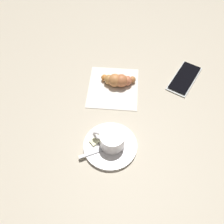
{
  "coord_description": "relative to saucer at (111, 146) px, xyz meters",
  "views": [
    {
      "loc": [
        0.45,
        0.05,
        0.64
      ],
      "look_at": [
        -0.0,
        -0.01,
        0.01
      ],
      "focal_mm": 41.4,
      "sensor_mm": 36.0,
      "label": 1
    }
  ],
  "objects": [
    {
      "name": "teaspoon",
      "position": [
        0.01,
        -0.01,
        0.01
      ],
      "size": [
        0.07,
        0.11,
        0.01
      ],
      "color": "silver",
      "rests_on": "saucer"
    },
    {
      "name": "ground_plane",
      "position": [
        -0.1,
        -0.0,
        -0.01
      ],
      "size": [
        1.8,
        1.8,
        0.0
      ],
      "primitive_type": "plane",
      "color": "#B2A68F"
    },
    {
      "name": "sugar_packet",
      "position": [
        -0.02,
        -0.03,
        0.01
      ],
      "size": [
        0.06,
        0.06,
        0.01
      ],
      "primitive_type": "cube",
      "rotation": [
        0.0,
        0.0,
        5.52
      ],
      "color": "beige",
      "rests_on": "saucer"
    },
    {
      "name": "napkin",
      "position": [
        -0.22,
        -0.02,
        -0.0
      ],
      "size": [
        0.19,
        0.17,
        0.0
      ],
      "primitive_type": "cube",
      "rotation": [
        0.0,
        0.0,
        0.04
      ],
      "color": "silver",
      "rests_on": "ground"
    },
    {
      "name": "cell_phone",
      "position": [
        -0.29,
        0.22,
        -0.0
      ],
      "size": [
        0.17,
        0.13,
        0.01
      ],
      "color": "#B7BAB9",
      "rests_on": "ground"
    },
    {
      "name": "saucer",
      "position": [
        0.0,
        0.0,
        0.0
      ],
      "size": [
        0.15,
        0.15,
        0.01
      ],
      "primitive_type": "cylinder",
      "color": "white",
      "rests_on": "ground"
    },
    {
      "name": "espresso_cup",
      "position": [
        -0.0,
        0.0,
        0.03
      ],
      "size": [
        0.07,
        0.09,
        0.05
      ],
      "color": "white",
      "rests_on": "saucer"
    },
    {
      "name": "croissant",
      "position": [
        -0.23,
        -0.0,
        0.02
      ],
      "size": [
        0.06,
        0.12,
        0.04
      ],
      "color": "#C2722F",
      "rests_on": "napkin"
    }
  ]
}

